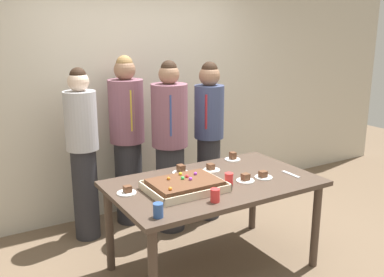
% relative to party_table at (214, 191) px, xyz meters
% --- Properties ---
extents(ground_plane, '(12.00, 12.00, 0.00)m').
position_rel_party_table_xyz_m(ground_plane, '(0.00, 0.00, -0.71)').
color(ground_plane, brown).
extents(interior_back_panel, '(8.00, 0.12, 3.00)m').
position_rel_party_table_xyz_m(interior_back_panel, '(0.00, 1.60, 0.79)').
color(interior_back_panel, beige).
rests_on(interior_back_panel, ground_plane).
extents(party_table, '(1.71, 1.01, 0.80)m').
position_rel_party_table_xyz_m(party_table, '(0.00, 0.00, 0.00)').
color(party_table, '#47382D').
rests_on(party_table, ground_plane).
extents(sheet_cake, '(0.59, 0.45, 0.11)m').
position_rel_party_table_xyz_m(sheet_cake, '(-0.31, -0.05, 0.13)').
color(sheet_cake, beige).
rests_on(sheet_cake, party_table).
extents(plated_slice_near_left, '(0.15, 0.15, 0.08)m').
position_rel_party_table_xyz_m(plated_slice_near_left, '(0.48, 0.40, 0.11)').
color(plated_slice_near_left, white).
rests_on(plated_slice_near_left, party_table).
extents(plated_slice_near_right, '(0.15, 0.15, 0.07)m').
position_rel_party_table_xyz_m(plated_slice_near_right, '(0.22, -0.13, 0.11)').
color(plated_slice_near_right, white).
rests_on(plated_slice_near_right, party_table).
extents(plated_slice_far_left, '(0.15, 0.15, 0.06)m').
position_rel_party_table_xyz_m(plated_slice_far_left, '(0.13, 0.24, 0.11)').
color(plated_slice_far_left, white).
rests_on(plated_slice_far_left, party_table).
extents(plated_slice_far_right, '(0.15, 0.15, 0.06)m').
position_rel_party_table_xyz_m(plated_slice_far_right, '(0.40, -0.15, 0.11)').
color(plated_slice_far_right, white).
rests_on(plated_slice_far_right, party_table).
extents(plated_slice_center_front, '(0.15, 0.15, 0.06)m').
position_rel_party_table_xyz_m(plated_slice_center_front, '(-0.72, 0.12, 0.11)').
color(plated_slice_center_front, white).
rests_on(plated_slice_center_front, party_table).
extents(plated_slice_center_back, '(0.15, 0.15, 0.08)m').
position_rel_party_table_xyz_m(plated_slice_center_back, '(-0.14, 0.31, 0.12)').
color(plated_slice_center_back, white).
rests_on(plated_slice_center_back, party_table).
extents(drink_cup_nearest, '(0.07, 0.07, 0.10)m').
position_rel_party_table_xyz_m(drink_cup_nearest, '(-0.71, -0.39, 0.14)').
color(drink_cup_nearest, '#2D5199').
rests_on(drink_cup_nearest, party_table).
extents(drink_cup_middle, '(0.07, 0.07, 0.10)m').
position_rel_party_table_xyz_m(drink_cup_middle, '(-0.23, -0.36, 0.14)').
color(drink_cup_middle, red).
rests_on(drink_cup_middle, party_table).
extents(drink_cup_far_end, '(0.07, 0.07, 0.10)m').
position_rel_party_table_xyz_m(drink_cup_far_end, '(0.06, -0.13, 0.14)').
color(drink_cup_far_end, red).
rests_on(drink_cup_far_end, party_table).
extents(cake_server_utensil, '(0.03, 0.20, 0.01)m').
position_rel_party_table_xyz_m(cake_server_utensil, '(0.66, -0.21, 0.09)').
color(cake_server_utensil, silver).
rests_on(cake_server_utensil, party_table).
extents(person_serving_front, '(0.30, 0.30, 1.69)m').
position_rel_party_table_xyz_m(person_serving_front, '(-0.76, 1.12, 0.18)').
color(person_serving_front, '#28282D').
rests_on(person_serving_front, ground_plane).
extents(person_green_shirt_behind, '(0.36, 0.36, 1.77)m').
position_rel_party_table_xyz_m(person_green_shirt_behind, '(-0.25, 1.25, 0.21)').
color(person_green_shirt_behind, '#28282D').
rests_on(person_green_shirt_behind, ground_plane).
extents(person_striped_tie_right, '(0.31, 0.31, 1.70)m').
position_rel_party_table_xyz_m(person_striped_tie_right, '(0.53, 0.90, 0.20)').
color(person_striped_tie_right, '#28282D').
rests_on(person_striped_tie_right, ground_plane).
extents(person_far_right_suit, '(0.36, 0.36, 1.74)m').
position_rel_party_table_xyz_m(person_far_right_suit, '(0.04, 0.86, 0.19)').
color(person_far_right_suit, '#28282D').
rests_on(person_far_right_suit, ground_plane).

